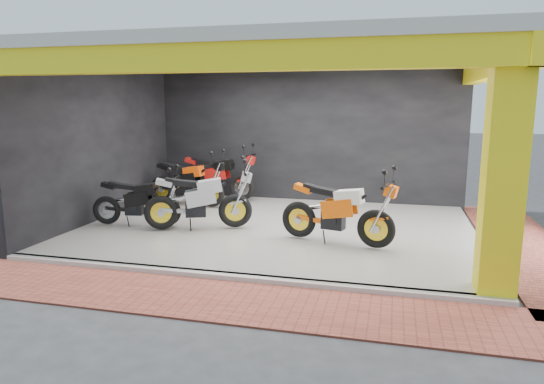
{
  "coord_description": "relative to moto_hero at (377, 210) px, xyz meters",
  "views": [
    {
      "loc": [
        2.33,
        -7.68,
        2.66
      ],
      "look_at": [
        -0.03,
        1.63,
        0.9
      ],
      "focal_mm": 32.0,
      "sensor_mm": 36.0,
      "label": 1
    }
  ],
  "objects": [
    {
      "name": "paver_front",
      "position": [
        -2.08,
        -2.62,
        -0.8
      ],
      "size": [
        9.0,
        1.4,
        0.03
      ],
      "primitive_type": "cube",
      "color": "brown",
      "rests_on": "ground"
    },
    {
      "name": "ground",
      "position": [
        -2.08,
        -0.82,
        -0.81
      ],
      "size": [
        80.0,
        80.0,
        0.0
      ],
      "primitive_type": "plane",
      "color": "#2D2D30",
      "rests_on": "ground"
    },
    {
      "name": "moto_row_b",
      "position": [
        -4.33,
        0.58,
        -0.09
      ],
      "size": [
        2.12,
        1.06,
        1.24
      ],
      "primitive_type": null,
      "rotation": [
        0.0,
        0.0,
        0.16
      ],
      "color": "black",
      "rests_on": "showroom_floor"
    },
    {
      "name": "moto_row_d",
      "position": [
        -3.62,
        3.54,
        0.02
      ],
      "size": [
        2.47,
        1.1,
        1.47
      ],
      "primitive_type": null,
      "rotation": [
        0.0,
        0.0,
        -0.09
      ],
      "color": "red",
      "rests_on": "showroom_floor"
    },
    {
      "name": "back_wall",
      "position": [
        -2.08,
        4.28,
        0.94
      ],
      "size": [
        8.2,
        0.2,
        3.5
      ],
      "primitive_type": "cube",
      "color": "black",
      "rests_on": "ground"
    },
    {
      "name": "header_beam_front",
      "position": [
        -2.08,
        -1.82,
        2.49
      ],
      "size": [
        8.4,
        0.3,
        0.4
      ],
      "primitive_type": "cube",
      "color": "yellow",
      "rests_on": "corner_column"
    },
    {
      "name": "left_wall",
      "position": [
        -6.18,
        1.18,
        0.94
      ],
      "size": [
        0.2,
        6.2,
        3.5
      ],
      "primitive_type": "cube",
      "color": "black",
      "rests_on": "ground"
    },
    {
      "name": "floor_kerb",
      "position": [
        -2.08,
        -1.84,
        -0.76
      ],
      "size": [
        8.0,
        0.2,
        0.1
      ],
      "primitive_type": "cube",
      "color": "silver",
      "rests_on": "ground"
    },
    {
      "name": "moto_row_c",
      "position": [
        -4.1,
        2.6,
        -0.02
      ],
      "size": [
        2.36,
        1.14,
        1.39
      ],
      "primitive_type": null,
      "rotation": [
        0.0,
        0.0,
        -0.14
      ],
      "color": "black",
      "rests_on": "showroom_floor"
    },
    {
      "name": "showroom_ceiling",
      "position": [
        -2.08,
        1.18,
        2.79
      ],
      "size": [
        8.4,
        6.4,
        0.2
      ],
      "primitive_type": "cube",
      "color": "beige",
      "rests_on": "corner_column"
    },
    {
      "name": "showroom_floor",
      "position": [
        -2.08,
        1.18,
        -0.76
      ],
      "size": [
        8.0,
        6.0,
        0.1
      ],
      "primitive_type": "cube",
      "color": "silver",
      "rests_on": "ground"
    },
    {
      "name": "paver_right",
      "position": [
        2.72,
        1.18,
        -0.8
      ],
      "size": [
        1.4,
        7.0,
        0.03
      ],
      "primitive_type": "cube",
      "color": "brown",
      "rests_on": "ground"
    },
    {
      "name": "moto_hero",
      "position": [
        0.0,
        0.0,
        0.0
      ],
      "size": [
        2.46,
        1.4,
        1.42
      ],
      "primitive_type": null,
      "rotation": [
        0.0,
        0.0,
        -0.25
      ],
      "color": "#FF5F0A",
      "rests_on": "showroom_floor"
    },
    {
      "name": "corner_column",
      "position": [
        1.67,
        -1.57,
        0.94
      ],
      "size": [
        0.5,
        0.5,
        3.5
      ],
      "primitive_type": "cube",
      "color": "yellow",
      "rests_on": "ground"
    },
    {
      "name": "header_beam_right",
      "position": [
        1.92,
        1.18,
        2.49
      ],
      "size": [
        0.3,
        6.4,
        0.4
      ],
      "primitive_type": "cube",
      "color": "yellow",
      "rests_on": "corner_column"
    },
    {
      "name": "moto_row_a",
      "position": [
        -2.88,
        0.79,
        0.0
      ],
      "size": [
        2.48,
        1.63,
        1.42
      ],
      "primitive_type": null,
      "rotation": [
        0.0,
        0.0,
        0.36
      ],
      "color": "#A3A5AA",
      "rests_on": "showroom_floor"
    }
  ]
}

